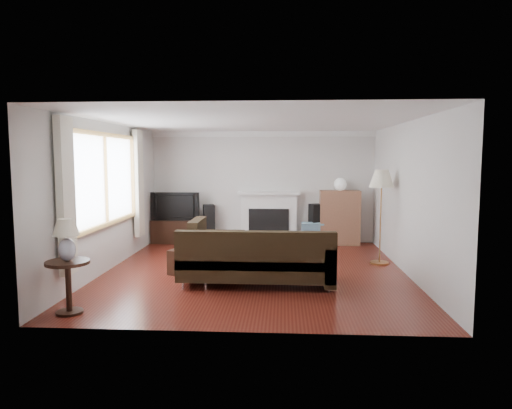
# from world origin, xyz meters

# --- Properties ---
(room) EXTENTS (5.10, 5.60, 2.54)m
(room) POSITION_xyz_m (0.00, 0.00, 1.25)
(room) COLOR #591C13
(room) RESTS_ON ground
(window) EXTENTS (0.12, 2.74, 1.54)m
(window) POSITION_xyz_m (-2.45, -0.20, 1.55)
(window) COLOR olive
(window) RESTS_ON room
(curtain_near) EXTENTS (0.10, 0.35, 2.10)m
(curtain_near) POSITION_xyz_m (-2.40, -1.72, 1.40)
(curtain_near) COLOR silver
(curtain_near) RESTS_ON room
(curtain_far) EXTENTS (0.10, 0.35, 2.10)m
(curtain_far) POSITION_xyz_m (-2.40, 1.32, 1.40)
(curtain_far) COLOR silver
(curtain_far) RESTS_ON room
(fireplace) EXTENTS (1.40, 0.26, 1.15)m
(fireplace) POSITION_xyz_m (0.15, 2.64, 0.57)
(fireplace) COLOR white
(fireplace) RESTS_ON room
(tv_stand) EXTENTS (1.05, 0.47, 0.52)m
(tv_stand) POSITION_xyz_m (-1.95, 2.48, 0.26)
(tv_stand) COLOR black
(tv_stand) RESTS_ON ground
(television) EXTENTS (1.09, 0.14, 0.63)m
(television) POSITION_xyz_m (-1.93, 2.48, 0.84)
(television) COLOR black
(television) RESTS_ON tv_stand
(speaker_left) EXTENTS (0.31, 0.34, 0.85)m
(speaker_left) POSITION_xyz_m (-1.20, 2.55, 0.43)
(speaker_left) COLOR black
(speaker_left) RESTS_ON ground
(speaker_right) EXTENTS (0.33, 0.36, 0.89)m
(speaker_right) POSITION_xyz_m (1.20, 2.54, 0.44)
(speaker_right) COLOR black
(speaker_right) RESTS_ON ground
(bookshelf) EXTENTS (0.87, 0.41, 1.19)m
(bookshelf) POSITION_xyz_m (1.72, 2.51, 0.60)
(bookshelf) COLOR brown
(bookshelf) RESTS_ON ground
(globe_lamp) EXTENTS (0.27, 0.27, 0.27)m
(globe_lamp) POSITION_xyz_m (1.72, 2.51, 1.33)
(globe_lamp) COLOR white
(globe_lamp) RESTS_ON bookshelf
(sectional_sofa) EXTENTS (2.50, 1.83, 0.81)m
(sectional_sofa) POSITION_xyz_m (0.08, -0.82, 0.40)
(sectional_sofa) COLOR black
(sectional_sofa) RESTS_ON ground
(coffee_table) EXTENTS (1.25, 0.80, 0.46)m
(coffee_table) POSITION_xyz_m (0.33, 0.53, 0.23)
(coffee_table) COLOR #946047
(coffee_table) RESTS_ON ground
(footstool) EXTENTS (0.62, 0.62, 0.41)m
(footstool) POSITION_xyz_m (-1.11, -0.25, 0.20)
(footstool) COLOR black
(footstool) RESTS_ON ground
(floor_lamp) EXTENTS (0.50, 0.50, 1.70)m
(floor_lamp) POSITION_xyz_m (2.22, 0.66, 0.85)
(floor_lamp) COLOR #A8713A
(floor_lamp) RESTS_ON ground
(side_table) EXTENTS (0.53, 0.53, 0.66)m
(side_table) POSITION_xyz_m (-2.15, -2.26, 0.33)
(side_table) COLOR black
(side_table) RESTS_ON ground
(table_lamp) EXTENTS (0.32, 0.32, 0.51)m
(table_lamp) POSITION_xyz_m (-2.15, -2.26, 0.91)
(table_lamp) COLOR silver
(table_lamp) RESTS_ON side_table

